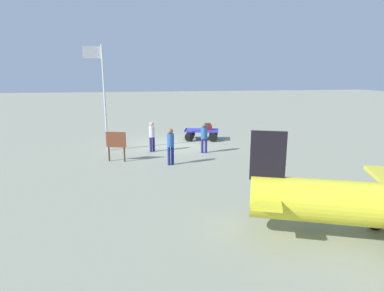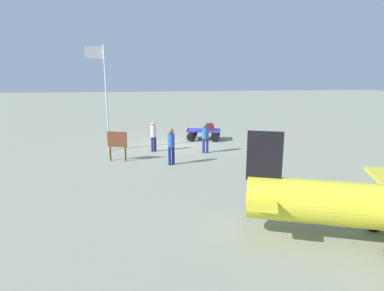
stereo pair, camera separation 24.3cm
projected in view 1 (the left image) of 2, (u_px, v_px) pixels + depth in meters
name	position (u px, v px, depth m)	size (l,w,h in m)	color
ground_plane	(174.00, 144.00, 19.20)	(120.00, 120.00, 0.00)	gray
luggage_cart	(201.00, 132.00, 20.45)	(2.37, 1.79, 0.67)	#3135C2
suitcase_maroon	(207.00, 126.00, 20.53)	(0.53, 0.38, 0.40)	#463821
suitcase_dark	(208.00, 127.00, 20.30)	(0.50, 0.43, 0.31)	maroon
worker_lead	(204.00, 135.00, 16.95)	(0.38, 0.38, 1.64)	navy
worker_trailing	(171.00, 144.00, 14.68)	(0.44, 0.44, 1.73)	navy
worker_supervisor	(152.00, 135.00, 17.23)	(0.43, 0.43, 1.64)	navy
flagpole	(102.00, 89.00, 16.95)	(1.01, 0.20, 5.69)	silver
signboard	(116.00, 142.00, 15.28)	(0.94, 0.34, 1.46)	#4C3319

